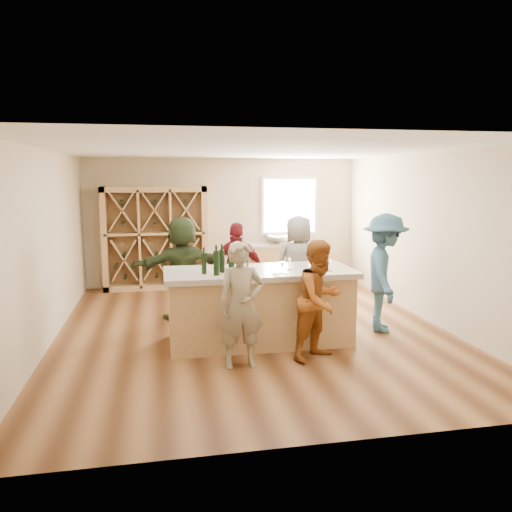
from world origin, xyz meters
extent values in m
cube|color=brown|center=(0.00, 0.00, -0.05)|extent=(6.00, 7.00, 0.10)
cube|color=white|center=(0.00, 0.00, 2.85)|extent=(6.00, 7.00, 0.10)
cube|color=#C1AE8C|center=(0.00, 3.55, 1.40)|extent=(6.00, 0.10, 2.80)
cube|color=#C1AE8C|center=(0.00, -3.55, 1.40)|extent=(6.00, 0.10, 2.80)
cube|color=#C1AE8C|center=(-3.05, 0.00, 1.40)|extent=(0.10, 7.00, 2.80)
cube|color=#C1AE8C|center=(3.05, 0.00, 1.40)|extent=(0.10, 7.00, 2.80)
cube|color=white|center=(1.50, 3.47, 1.75)|extent=(1.30, 0.06, 1.30)
cube|color=white|center=(1.50, 3.44, 1.75)|extent=(1.18, 0.01, 1.18)
cube|color=tan|center=(-1.50, 3.27, 1.10)|extent=(2.20, 0.45, 2.20)
cube|color=tan|center=(1.40, 3.20, 0.43)|extent=(1.60, 0.58, 0.86)
cube|color=#A99B8A|center=(1.40, 3.20, 0.89)|extent=(1.70, 0.62, 0.06)
imported|color=silver|center=(1.20, 3.20, 1.01)|extent=(0.54, 0.54, 0.19)
cylinder|color=silver|center=(1.20, 3.38, 1.07)|extent=(0.02, 0.02, 0.30)
cube|color=tan|center=(-0.01, -0.61, 0.50)|extent=(2.60, 1.00, 1.00)
cube|color=#A99B8A|center=(-0.01, -0.61, 1.04)|extent=(2.72, 1.12, 0.08)
cylinder|color=black|center=(-0.81, -0.75, 1.22)|extent=(0.09, 0.09, 0.29)
cylinder|color=black|center=(-0.66, -0.89, 1.25)|extent=(0.10, 0.10, 0.34)
cylinder|color=black|center=(-0.56, -0.70, 1.24)|extent=(0.10, 0.10, 0.32)
cylinder|color=black|center=(-0.45, -0.87, 1.25)|extent=(0.09, 0.09, 0.33)
cylinder|color=black|center=(-0.23, -0.80, 1.23)|extent=(0.09, 0.09, 0.29)
cone|color=white|center=(-0.28, -1.07, 1.17)|extent=(0.09, 0.09, 0.19)
cone|color=white|center=(0.21, -1.11, 1.18)|extent=(0.10, 0.10, 0.20)
cone|color=white|center=(0.68, -1.08, 1.18)|extent=(0.09, 0.09, 0.19)
cone|color=white|center=(0.41, -0.73, 1.17)|extent=(0.08, 0.08, 0.18)
cone|color=white|center=(0.97, -0.90, 1.17)|extent=(0.07, 0.07, 0.17)
cube|color=white|center=(-0.33, -1.05, 1.08)|extent=(0.27, 0.32, 0.00)
cube|color=white|center=(0.20, -1.04, 1.08)|extent=(0.24, 0.31, 0.00)
cube|color=white|center=(0.79, -0.95, 1.08)|extent=(0.29, 0.36, 0.00)
imported|color=gray|center=(-0.42, -1.49, 0.81)|extent=(0.61, 0.45, 1.61)
imported|color=#994C19|center=(0.65, -1.41, 0.80)|extent=(0.88, 0.77, 1.60)
imported|color=#335972|center=(2.02, -0.43, 0.93)|extent=(0.93, 1.31, 1.85)
imported|color=#590F14|center=(-0.12, 0.75, 0.82)|extent=(1.08, 0.82, 1.64)
imported|color=slate|center=(0.97, 0.78, 0.87)|extent=(0.88, 0.59, 1.74)
imported|color=#263319|center=(-1.04, 0.87, 0.88)|extent=(1.72, 0.94, 1.76)
camera|label=1|loc=(-1.39, -7.52, 2.41)|focal=35.00mm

